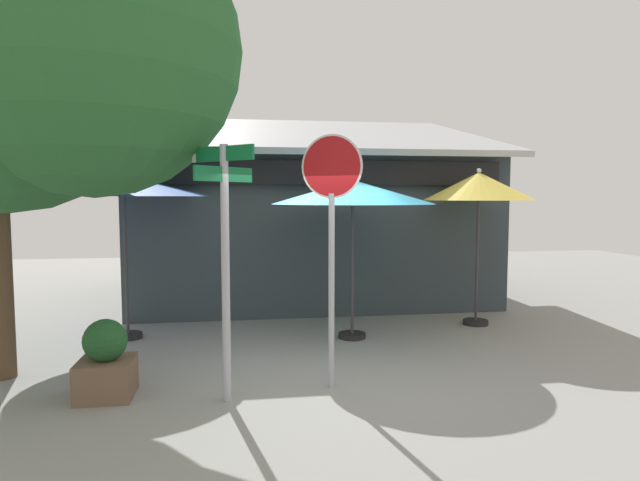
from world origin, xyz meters
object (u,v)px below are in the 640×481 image
(stop_sign, at_px, (332,214))
(shade_tree, at_px, (13,23))
(patio_umbrella_royal_blue_left, at_px, (124,187))
(patio_umbrella_teal_center, at_px, (353,193))
(sidewalk_planter, at_px, (106,362))
(street_sign_post, at_px, (225,245))
(patio_umbrella_mustard_right, at_px, (479,188))

(stop_sign, height_order, shade_tree, shade_tree)
(stop_sign, height_order, patio_umbrella_royal_blue_left, stop_sign)
(patio_umbrella_teal_center, distance_m, sidewalk_planter, 4.33)
(street_sign_post, relative_size, sidewalk_planter, 3.16)
(stop_sign, relative_size, patio_umbrella_royal_blue_left, 1.12)
(patio_umbrella_royal_blue_left, xyz_separation_m, patio_umbrella_mustard_right, (5.91, 0.05, 0.01))
(patio_umbrella_teal_center, relative_size, patio_umbrella_mustard_right, 0.94)
(patio_umbrella_royal_blue_left, height_order, shade_tree, shade_tree)
(patio_umbrella_teal_center, xyz_separation_m, patio_umbrella_mustard_right, (2.36, 0.58, 0.10))
(shade_tree, distance_m, sidewalk_planter, 4.10)
(patio_umbrella_teal_center, xyz_separation_m, shade_tree, (-4.37, -1.36, 1.97))
(patio_umbrella_teal_center, height_order, shade_tree, shade_tree)
(patio_umbrella_mustard_right, bearing_deg, shade_tree, -163.92)
(patio_umbrella_mustard_right, bearing_deg, street_sign_post, -145.26)
(patio_umbrella_mustard_right, distance_m, sidewalk_planter, 6.55)
(sidewalk_planter, bearing_deg, patio_umbrella_teal_center, 32.71)
(street_sign_post, distance_m, patio_umbrella_teal_center, 3.13)
(patio_umbrella_mustard_right, bearing_deg, sidewalk_planter, -154.56)
(stop_sign, relative_size, shade_tree, 0.44)
(shade_tree, bearing_deg, patio_umbrella_royal_blue_left, 66.64)
(shade_tree, bearing_deg, street_sign_post, -22.92)
(street_sign_post, xyz_separation_m, stop_sign, (1.22, 0.24, 0.32))
(street_sign_post, relative_size, patio_umbrella_mustard_right, 1.03)
(patio_umbrella_royal_blue_left, relative_size, patio_umbrella_teal_center, 1.03)
(patio_umbrella_teal_center, height_order, patio_umbrella_mustard_right, patio_umbrella_mustard_right)
(patio_umbrella_teal_center, xyz_separation_m, sidewalk_planter, (-3.27, -2.10, -1.91))
(patio_umbrella_royal_blue_left, bearing_deg, shade_tree, -113.36)
(street_sign_post, distance_m, patio_umbrella_royal_blue_left, 3.41)
(patio_umbrella_teal_center, bearing_deg, patio_umbrella_mustard_right, 13.75)
(patio_umbrella_mustard_right, bearing_deg, patio_umbrella_royal_blue_left, -179.53)
(street_sign_post, height_order, stop_sign, stop_sign)
(patio_umbrella_teal_center, relative_size, sidewalk_planter, 2.90)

